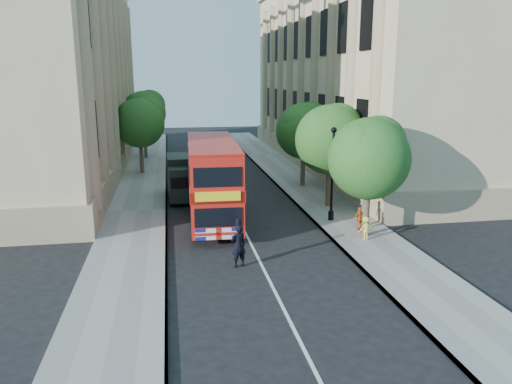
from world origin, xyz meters
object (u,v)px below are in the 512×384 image
lamp_post (332,178)px  double_decker_bus (212,178)px  woman_pedestrian (362,212)px  box_van (183,179)px  police_constable (239,246)px

lamp_post → double_decker_bus: bearing=168.0°
lamp_post → double_decker_bus: size_ratio=0.54×
lamp_post → woman_pedestrian: bearing=-46.2°
double_decker_bus → woman_pedestrian: (7.71, -2.69, -1.54)m
box_van → woman_pedestrian: bearing=-43.4°
lamp_post → box_van: lamp_post is taller
double_decker_bus → police_constable: 7.28m
double_decker_bus → box_van: 5.68m
police_constable → woman_pedestrian: size_ratio=1.21×
lamp_post → box_van: 10.45m
box_van → double_decker_bus: bearing=-77.0°
box_van → woman_pedestrian: size_ratio=3.21×
lamp_post → police_constable: 8.45m
double_decker_bus → box_van: double_decker_bus is taller
lamp_post → woman_pedestrian: size_ratio=3.34×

